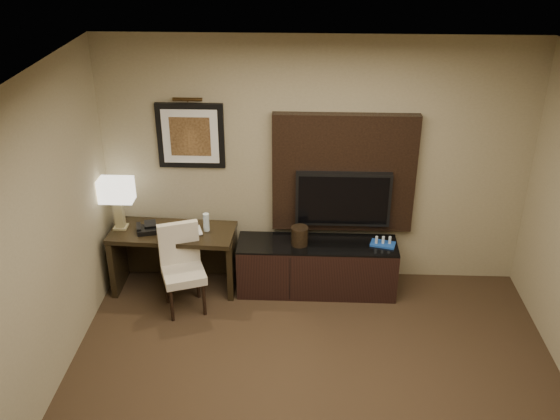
# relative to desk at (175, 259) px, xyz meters

# --- Properties ---
(ceiling) EXTENTS (4.50, 5.00, 0.01)m
(ceiling) POSITION_rel_desk_xyz_m (1.50, -2.15, 2.35)
(ceiling) COLOR silver
(ceiling) RESTS_ON wall_back
(wall_back) EXTENTS (4.50, 0.01, 2.70)m
(wall_back) POSITION_rel_desk_xyz_m (1.50, 0.35, 1.00)
(wall_back) COLOR gray
(wall_back) RESTS_ON floor
(wall_left) EXTENTS (0.01, 5.00, 2.70)m
(wall_left) POSITION_rel_desk_xyz_m (-0.75, -2.15, 1.00)
(wall_left) COLOR gray
(wall_left) RESTS_ON floor
(desk) EXTENTS (1.34, 0.63, 0.70)m
(desk) POSITION_rel_desk_xyz_m (0.00, 0.00, 0.00)
(desk) COLOR black
(desk) RESTS_ON floor
(credenza) EXTENTS (1.70, 0.48, 0.58)m
(credenza) POSITION_rel_desk_xyz_m (1.54, -0.00, -0.06)
(credenza) COLOR black
(credenza) RESTS_ON floor
(tv_wall_panel) EXTENTS (1.50, 0.12, 1.30)m
(tv_wall_panel) POSITION_rel_desk_xyz_m (1.80, 0.29, 0.92)
(tv_wall_panel) COLOR black
(tv_wall_panel) RESTS_ON wall_back
(tv) EXTENTS (1.00, 0.08, 0.60)m
(tv) POSITION_rel_desk_xyz_m (1.80, 0.19, 0.67)
(tv) COLOR black
(tv) RESTS_ON tv_wall_panel
(artwork) EXTENTS (0.70, 0.04, 0.70)m
(artwork) POSITION_rel_desk_xyz_m (0.20, 0.33, 1.30)
(artwork) COLOR black
(artwork) RESTS_ON wall_back
(picture_light) EXTENTS (0.04, 0.04, 0.30)m
(picture_light) POSITION_rel_desk_xyz_m (0.20, 0.29, 1.70)
(picture_light) COLOR #412D14
(picture_light) RESTS_ON wall_back
(desk_chair) EXTENTS (0.55, 0.59, 0.86)m
(desk_chair) POSITION_rel_desk_xyz_m (0.17, -0.41, 0.08)
(desk_chair) COLOR beige
(desk_chair) RESTS_ON floor
(table_lamp) EXTENTS (0.41, 0.28, 0.61)m
(table_lamp) POSITION_rel_desk_xyz_m (-0.56, 0.04, 0.66)
(table_lamp) COLOR #9B8E60
(table_lamp) RESTS_ON desk
(desk_phone) EXTENTS (0.24, 0.23, 0.10)m
(desk_phone) POSITION_rel_desk_xyz_m (-0.26, -0.04, 0.40)
(desk_phone) COLOR black
(desk_phone) RESTS_ON desk
(blue_folder) EXTENTS (0.34, 0.39, 0.02)m
(blue_folder) POSITION_rel_desk_xyz_m (0.08, -0.05, 0.36)
(blue_folder) COLOR #17259B
(blue_folder) RESTS_ON desk
(book) EXTENTS (0.16, 0.07, 0.22)m
(book) POSITION_rel_desk_xyz_m (0.15, -0.04, 0.46)
(book) COLOR #BAA892
(book) RESTS_ON desk
(water_bottle) EXTENTS (0.07, 0.07, 0.20)m
(water_bottle) POSITION_rel_desk_xyz_m (0.36, 0.02, 0.45)
(water_bottle) COLOR silver
(water_bottle) RESTS_ON desk
(ice_bucket) EXTENTS (0.21, 0.21, 0.20)m
(ice_bucket) POSITION_rel_desk_xyz_m (1.35, -0.03, 0.33)
(ice_bucket) COLOR black
(ice_bucket) RESTS_ON credenza
(minibar_tray) EXTENTS (0.29, 0.21, 0.09)m
(minibar_tray) POSITION_rel_desk_xyz_m (2.23, -0.00, 0.28)
(minibar_tray) COLOR #1947A8
(minibar_tray) RESTS_ON credenza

